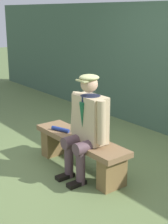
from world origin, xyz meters
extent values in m
plane|color=#627644|center=(0.00, 0.00, 0.00)|extent=(30.00, 30.00, 0.00)
cube|color=olive|center=(0.00, 0.00, 0.41)|extent=(1.52, 0.39, 0.07)
cube|color=brown|center=(-0.61, 0.00, 0.19)|extent=(0.17, 0.33, 0.38)
cube|color=brown|center=(0.61, 0.00, 0.19)|extent=(0.17, 0.33, 0.38)
cube|color=tan|center=(-0.21, 0.00, 0.74)|extent=(0.43, 0.24, 0.57)
cylinder|color=#1E2338|center=(-0.21, 0.00, 1.00)|extent=(0.24, 0.24, 0.06)
cone|color=#195938|center=(-0.21, 0.12, 0.81)|extent=(0.07, 0.07, 0.31)
sphere|color=#DBAD8C|center=(-0.21, 0.02, 1.17)|extent=(0.20, 0.20, 0.20)
ellipsoid|color=tan|center=(-0.21, 0.02, 1.24)|extent=(0.23, 0.23, 0.07)
cube|color=tan|center=(-0.21, 0.11, 1.22)|extent=(0.16, 0.09, 0.02)
cylinder|color=#523C43|center=(-0.33, 0.12, 0.46)|extent=(0.15, 0.38, 0.15)
cylinder|color=#523C43|center=(-0.33, 0.24, 0.23)|extent=(0.11, 0.11, 0.46)
cube|color=black|center=(-0.33, 0.30, 0.03)|extent=(0.10, 0.24, 0.05)
cylinder|color=tan|center=(-0.45, 0.04, 0.77)|extent=(0.11, 0.12, 0.52)
cylinder|color=#523C43|center=(-0.09, 0.12, 0.46)|extent=(0.15, 0.38, 0.15)
cylinder|color=#523C43|center=(-0.09, 0.24, 0.23)|extent=(0.11, 0.11, 0.46)
cube|color=black|center=(-0.09, 0.30, 0.03)|extent=(0.10, 0.24, 0.05)
cylinder|color=tan|center=(0.04, 0.04, 0.77)|extent=(0.10, 0.14, 0.52)
cylinder|color=navy|center=(0.33, 0.07, 0.47)|extent=(0.27, 0.14, 0.05)
camera|label=1|loc=(-3.25, 2.44, 1.98)|focal=54.90mm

